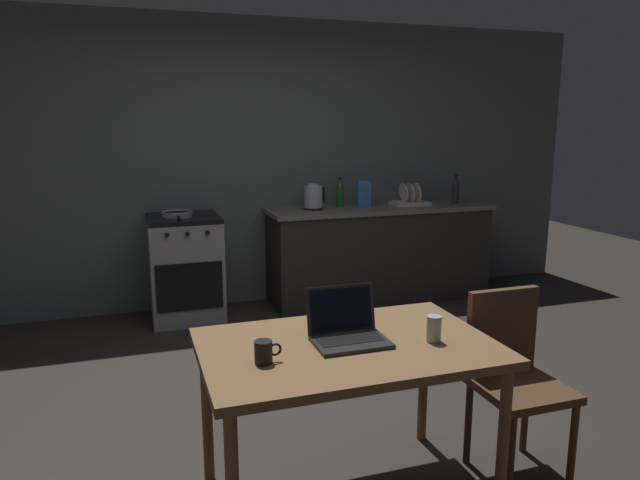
% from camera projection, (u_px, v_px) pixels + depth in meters
% --- Properties ---
extents(ground_plane, '(12.00, 12.00, 0.00)m').
position_uv_depth(ground_plane, '(316.00, 410.00, 3.47)').
color(ground_plane, '#2D2823').
extents(back_wall, '(6.40, 0.10, 2.62)m').
position_uv_depth(back_wall, '(270.00, 164.00, 5.45)').
color(back_wall, '#555B59').
rests_on(back_wall, ground_plane).
extents(kitchen_counter, '(2.16, 0.64, 0.91)m').
position_uv_depth(kitchen_counter, '(379.00, 253.00, 5.59)').
color(kitchen_counter, '#282623').
rests_on(kitchen_counter, ground_plane).
extents(stove_oven, '(0.60, 0.62, 0.91)m').
position_uv_depth(stove_oven, '(186.00, 268.00, 5.02)').
color(stove_oven, gray).
rests_on(stove_oven, ground_plane).
extents(dining_table, '(1.27, 0.82, 0.75)m').
position_uv_depth(dining_table, '(347.00, 360.00, 2.52)').
color(dining_table, brown).
rests_on(dining_table, ground_plane).
extents(chair, '(0.40, 0.40, 0.89)m').
position_uv_depth(chair, '(513.00, 370.00, 2.80)').
color(chair, '#4C331E').
rests_on(chair, ground_plane).
extents(laptop, '(0.32, 0.27, 0.22)m').
position_uv_depth(laptop, '(348.00, 331.00, 2.53)').
color(laptop, '#232326').
rests_on(laptop, dining_table).
extents(electric_kettle, '(0.20, 0.18, 0.23)m').
position_uv_depth(electric_kettle, '(313.00, 197.00, 5.27)').
color(electric_kettle, black).
rests_on(electric_kettle, kitchen_counter).
extents(bottle, '(0.07, 0.07, 0.28)m').
position_uv_depth(bottle, '(456.00, 190.00, 5.67)').
color(bottle, '#2D2D33').
rests_on(bottle, kitchen_counter).
extents(frying_pan, '(0.27, 0.44, 0.05)m').
position_uv_depth(frying_pan, '(177.00, 214.00, 4.89)').
color(frying_pan, gray).
rests_on(frying_pan, stove_oven).
extents(coffee_mug, '(0.11, 0.07, 0.09)m').
position_uv_depth(coffee_mug, '(264.00, 352.00, 2.30)').
color(coffee_mug, black).
rests_on(coffee_mug, dining_table).
extents(drinking_glass, '(0.06, 0.06, 0.12)m').
position_uv_depth(drinking_glass, '(434.00, 329.00, 2.52)').
color(drinking_glass, '#99B7C6').
rests_on(drinking_glass, dining_table).
extents(cereal_box, '(0.13, 0.05, 0.25)m').
position_uv_depth(cereal_box, '(364.00, 194.00, 5.45)').
color(cereal_box, '#3372B2').
rests_on(cereal_box, kitchen_counter).
extents(dish_rack, '(0.34, 0.26, 0.21)m').
position_uv_depth(dish_rack, '(410.00, 200.00, 5.59)').
color(dish_rack, silver).
rests_on(dish_rack, kitchen_counter).
extents(bottle_b, '(0.07, 0.07, 0.28)m').
position_uv_depth(bottle_b, '(340.00, 193.00, 5.43)').
color(bottle_b, '#19592D').
rests_on(bottle_b, kitchen_counter).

